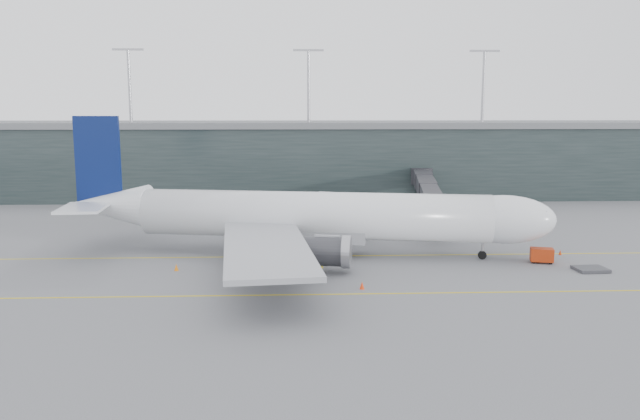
{
  "coord_description": "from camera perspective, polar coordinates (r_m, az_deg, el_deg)",
  "views": [
    {
      "loc": [
        1.87,
        -77.44,
        17.24
      ],
      "look_at": [
        5.03,
        -4.0,
        5.65
      ],
      "focal_mm": 35.0,
      "sensor_mm": 36.0,
      "label": 1
    }
  ],
  "objects": [
    {
      "name": "uld_c",
      "position": [
        89.08,
        -4.17,
        -1.67
      ],
      "size": [
        2.16,
        1.97,
        1.6
      ],
      "rotation": [
        0.0,
        0.0,
        0.39
      ],
      "color": "#343539",
      "rests_on": "ground"
    },
    {
      "name": "gse_cart",
      "position": [
        76.37,
        19.62,
        -3.88
      ],
      "size": [
        2.85,
        2.2,
        1.72
      ],
      "rotation": [
        0.0,
        0.0,
        -0.26
      ],
      "color": "#A82B0C",
      "rests_on": "ground"
    },
    {
      "name": "cone_wing_stbd",
      "position": [
        61.83,
        3.87,
        -6.88
      ],
      "size": [
        0.48,
        0.48,
        0.76
      ],
      "primitive_type": "cone",
      "color": "#F9380D",
      "rests_on": "ground"
    },
    {
      "name": "cone_tail",
      "position": [
        70.44,
        -13.0,
        -5.12
      ],
      "size": [
        0.48,
        0.48,
        0.76
      ],
      "primitive_type": "cone",
      "color": "orange",
      "rests_on": "ground"
    },
    {
      "name": "taxiline_b",
      "position": [
        59.99,
        -4.19,
        -7.75
      ],
      "size": [
        160.0,
        0.25,
        0.02
      ],
      "primitive_type": "cube",
      "color": "gold",
      "rests_on": "ground"
    },
    {
      "name": "uld_b",
      "position": [
        89.72,
        -4.67,
        -1.56
      ],
      "size": [
        2.12,
        1.8,
        1.73
      ],
      "rotation": [
        0.0,
        0.0,
        0.16
      ],
      "color": "#343539",
      "rests_on": "ground"
    },
    {
      "name": "taxiline_a",
      "position": [
        75.45,
        -3.83,
        -4.26
      ],
      "size": [
        160.0,
        0.25,
        0.02
      ],
      "primitive_type": "cube",
      "color": "gold",
      "rests_on": "ground"
    },
    {
      "name": "terminal",
      "position": [
        135.79,
        -3.26,
        4.88
      ],
      "size": [
        240.0,
        36.0,
        29.0
      ],
      "color": "#1E2929",
      "rests_on": "ground"
    },
    {
      "name": "main_aircraft",
      "position": [
        75.73,
        -0.9,
        -0.57
      ],
      "size": [
        59.55,
        55.27,
        16.75
      ],
      "rotation": [
        0.0,
        0.0,
        -0.18
      ],
      "color": "white",
      "rests_on": "ground"
    },
    {
      "name": "cone_nose",
      "position": [
        81.53,
        21.11,
        -3.63
      ],
      "size": [
        0.39,
        0.39,
        0.63
      ],
      "primitive_type": "cone",
      "color": "red",
      "rests_on": "ground"
    },
    {
      "name": "cone_wing_port",
      "position": [
        91.47,
        2.62,
        -1.67
      ],
      "size": [
        0.47,
        0.47,
        0.75
      ],
      "primitive_type": "cone",
      "color": "orange",
      "rests_on": "ground"
    },
    {
      "name": "jet_bridge",
      "position": [
        105.19,
        9.09,
        2.15
      ],
      "size": [
        10.24,
        43.5,
        6.65
      ],
      "rotation": [
        0.0,
        0.0,
        -0.16
      ],
      "color": "#28272C",
      "rests_on": "ground"
    },
    {
      "name": "ground",
      "position": [
        79.35,
        -3.76,
        -3.61
      ],
      "size": [
        320.0,
        320.0,
        0.0
      ],
      "primitive_type": "plane",
      "color": "#5D5D62",
      "rests_on": "ground"
    },
    {
      "name": "uld_a",
      "position": [
        88.6,
        -7.17,
        -1.72
      ],
      "size": [
        2.09,
        1.74,
        1.77
      ],
      "rotation": [
        0.0,
        0.0,
        -0.1
      ],
      "color": "#343539",
      "rests_on": "ground"
    },
    {
      "name": "baggage_dolly",
      "position": [
        74.74,
        23.5,
        -4.98
      ],
      "size": [
        3.5,
        2.87,
        0.33
      ],
      "primitive_type": "cube",
      "rotation": [
        0.0,
        0.0,
        0.06
      ],
      "color": "#343539",
      "rests_on": "ground"
    },
    {
      "name": "taxiline_lead_main",
      "position": [
        99.0,
        -0.61,
        -1.06
      ],
      "size": [
        0.25,
        60.0,
        0.02
      ],
      "primitive_type": "cube",
      "color": "gold",
      "rests_on": "ground"
    }
  ]
}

